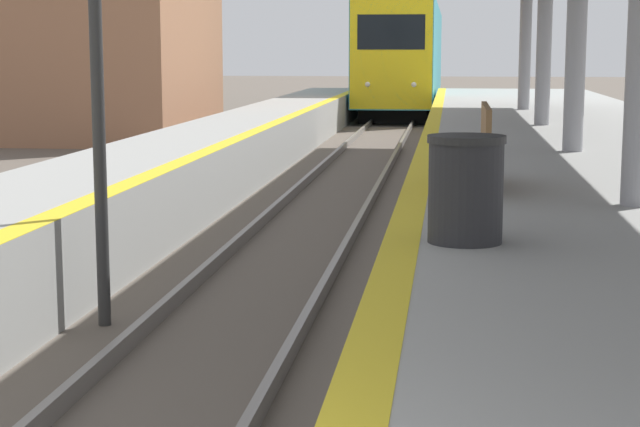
{
  "coord_description": "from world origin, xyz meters",
  "views": [
    {
      "loc": [
        2.03,
        -2.64,
        2.58
      ],
      "look_at": [
        -0.15,
        15.08,
        -0.17
      ],
      "focal_mm": 60.0,
      "sensor_mm": 36.0,
      "label": 1
    }
  ],
  "objects_px": {
    "signal_near": "(95,11)",
    "trash_bin": "(466,189)",
    "train": "(406,54)",
    "bench": "(474,144)"
  },
  "relations": [
    {
      "from": "train",
      "to": "signal_near",
      "type": "distance_m",
      "value": 38.18
    },
    {
      "from": "signal_near",
      "to": "trash_bin",
      "type": "distance_m",
      "value": 3.77
    },
    {
      "from": "bench",
      "to": "train",
      "type": "bearing_deg",
      "value": 93.68
    },
    {
      "from": "train",
      "to": "bench",
      "type": "xyz_separation_m",
      "value": [
        2.29,
        -35.65,
        -0.81
      ]
    },
    {
      "from": "signal_near",
      "to": "trash_bin",
      "type": "relative_size",
      "value": 4.83
    },
    {
      "from": "signal_near",
      "to": "trash_bin",
      "type": "bearing_deg",
      "value": -16.1
    },
    {
      "from": "train",
      "to": "trash_bin",
      "type": "bearing_deg",
      "value": -86.84
    },
    {
      "from": "trash_bin",
      "to": "bench",
      "type": "bearing_deg",
      "value": 87.75
    },
    {
      "from": "train",
      "to": "trash_bin",
      "type": "height_order",
      "value": "train"
    },
    {
      "from": "signal_near",
      "to": "train",
      "type": "bearing_deg",
      "value": 88.22
    }
  ]
}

